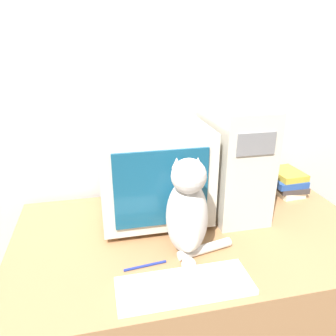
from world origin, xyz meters
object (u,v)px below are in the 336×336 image
cat (188,213)px  book_stack (286,182)px  pen (145,266)px  keyboard (184,286)px  crt_monitor (152,171)px  computer_tower (231,158)px

cat → book_stack: bearing=41.3°
pen → keyboard: bearing=-50.9°
crt_monitor → computer_tower: computer_tower is taller
book_stack → crt_monitor: bearing=-173.9°
keyboard → pen: keyboard is taller
computer_tower → cat: size_ratio=1.26×
book_stack → computer_tower: bearing=-167.3°
cat → pen: (-0.16, -0.05, -0.16)m
crt_monitor → cat: bearing=-76.5°
pen → cat: bearing=17.6°
keyboard → book_stack: book_stack is taller
computer_tower → pen: (-0.45, -0.35, -0.24)m
keyboard → pen: bearing=129.1°
computer_tower → pen: bearing=-142.0°
pen → crt_monitor: bearing=75.4°
crt_monitor → book_stack: (0.70, 0.07, -0.15)m
crt_monitor → pen: (-0.09, -0.35, -0.21)m
crt_monitor → keyboard: (0.01, -0.48, -0.20)m
computer_tower → keyboard: (-0.34, -0.48, -0.23)m
computer_tower → cat: (-0.28, -0.30, -0.08)m
crt_monitor → keyboard: size_ratio=1.03×
crt_monitor → cat: 0.31m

